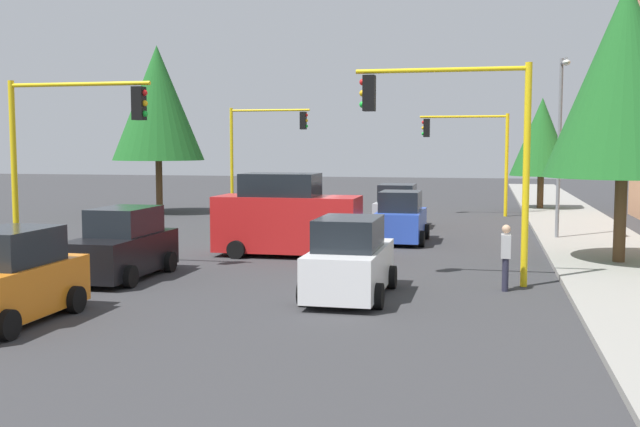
# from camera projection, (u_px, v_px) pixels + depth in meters

# --- Properties ---
(ground_plane) EXTENTS (120.00, 120.00, 0.00)m
(ground_plane) POSITION_uv_depth(u_px,v_px,m) (302.00, 248.00, 27.29)
(ground_plane) COLOR #353538
(sidewalk_kerb) EXTENTS (80.00, 4.00, 0.15)m
(sidewalk_kerb) POSITION_uv_depth(u_px,v_px,m) (588.00, 237.00, 29.88)
(sidewalk_kerb) COLOR gray
(sidewalk_kerb) RESTS_ON ground
(lane_arrow_near) EXTENTS (2.40, 1.10, 1.10)m
(lane_arrow_near) POSITION_uv_depth(u_px,v_px,m) (47.00, 312.00, 16.73)
(lane_arrow_near) COLOR silver
(lane_arrow_near) RESTS_ON ground
(traffic_signal_far_right) EXTENTS (0.36, 4.59, 5.77)m
(traffic_signal_far_right) POSITION_uv_depth(u_px,v_px,m) (262.00, 138.00, 41.76)
(traffic_signal_far_right) COLOR yellow
(traffic_signal_far_right) RESTS_ON ground
(traffic_signal_far_left) EXTENTS (0.36, 4.59, 5.34)m
(traffic_signal_far_left) POSITION_uv_depth(u_px,v_px,m) (470.00, 143.00, 39.34)
(traffic_signal_far_left) COLOR yellow
(traffic_signal_far_left) RESTS_ON ground
(traffic_signal_near_right) EXTENTS (0.36, 4.59, 5.65)m
(traffic_signal_near_right) POSITION_uv_depth(u_px,v_px,m) (67.00, 136.00, 22.31)
(traffic_signal_near_right) COLOR yellow
(traffic_signal_near_right) RESTS_ON ground
(traffic_signal_near_left) EXTENTS (0.36, 4.59, 5.84)m
(traffic_signal_near_left) POSITION_uv_depth(u_px,v_px,m) (458.00, 130.00, 19.85)
(traffic_signal_near_left) COLOR yellow
(traffic_signal_near_left) RESTS_ON ground
(street_lamp_curbside) EXTENTS (2.15, 0.28, 7.00)m
(street_lamp_curbside) POSITION_uv_depth(u_px,v_px,m) (561.00, 128.00, 28.42)
(street_lamp_curbside) COLOR slate
(street_lamp_curbside) RESTS_ON ground
(tree_roadside_near) EXTENTS (4.71, 4.71, 8.63)m
(tree_roadside_near) POSITION_uv_depth(u_px,v_px,m) (625.00, 80.00, 22.57)
(tree_roadside_near) COLOR brown
(tree_roadside_near) RESTS_ON ground
(tree_roadside_far) EXTENTS (3.50, 3.50, 6.37)m
(tree_roadside_far) POSITION_uv_depth(u_px,v_px,m) (542.00, 137.00, 42.37)
(tree_roadside_far) COLOR brown
(tree_roadside_far) RESTS_ON ground
(tree_opposite_side) EXTENTS (4.95, 4.95, 9.08)m
(tree_opposite_side) POSITION_uv_depth(u_px,v_px,m) (158.00, 103.00, 40.78)
(tree_opposite_side) COLOR brown
(tree_opposite_side) RESTS_ON ground
(delivery_van_red) EXTENTS (2.22, 4.80, 2.77)m
(delivery_van_red) POSITION_uv_depth(u_px,v_px,m) (287.00, 218.00, 25.23)
(delivery_van_red) COLOR red
(delivery_van_red) RESTS_ON ground
(car_yellow) EXTENTS (3.88, 2.11, 1.98)m
(car_yellow) POSITION_uv_depth(u_px,v_px,m) (273.00, 211.00, 32.42)
(car_yellow) COLOR yellow
(car_yellow) RESTS_ON ground
(car_white) EXTENTS (4.08, 1.96, 1.98)m
(car_white) POSITION_uv_depth(u_px,v_px,m) (350.00, 261.00, 18.39)
(car_white) COLOR white
(car_white) RESTS_ON ground
(car_orange) EXTENTS (3.93, 1.93, 1.98)m
(car_orange) POSITION_uv_depth(u_px,v_px,m) (8.00, 281.00, 15.70)
(car_orange) COLOR orange
(car_orange) RESTS_ON ground
(car_silver) EXTENTS (3.95, 2.07, 1.98)m
(car_silver) POSITION_uv_depth(u_px,v_px,m) (398.00, 208.00, 33.75)
(car_silver) COLOR #B2B5BA
(car_silver) RESTS_ON ground
(car_black) EXTENTS (4.10, 1.94, 1.98)m
(car_black) POSITION_uv_depth(u_px,v_px,m) (123.00, 246.00, 21.03)
(car_black) COLOR black
(car_black) RESTS_ON ground
(car_blue) EXTENTS (3.72, 1.99, 1.98)m
(car_blue) POSITION_uv_depth(u_px,v_px,m) (401.00, 219.00, 28.73)
(car_blue) COLOR blue
(car_blue) RESTS_ON ground
(pedestrian_crossing) EXTENTS (0.40, 0.24, 1.70)m
(pedestrian_crossing) POSITION_uv_depth(u_px,v_px,m) (506.00, 255.00, 19.20)
(pedestrian_crossing) COLOR #262638
(pedestrian_crossing) RESTS_ON ground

